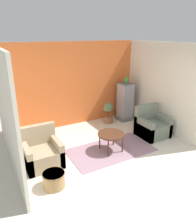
{
  "coord_description": "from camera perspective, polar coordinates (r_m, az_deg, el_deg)",
  "views": [
    {
      "loc": [
        -2.6,
        -3.09,
        2.88
      ],
      "look_at": [
        0.0,
        1.6,
        0.93
      ],
      "focal_mm": 35.0,
      "sensor_mm": 36.0,
      "label": 1
    }
  ],
  "objects": [
    {
      "name": "wall_back_accent",
      "position": [
        7.01,
        -6.52,
        7.05
      ],
      "size": [
        4.49,
        0.06,
        2.65
      ],
      "color": "orange",
      "rests_on": "ground_plane"
    },
    {
      "name": "ground_plane",
      "position": [
        4.96,
        9.36,
        -15.79
      ],
      "size": [
        20.0,
        20.0,
        0.0
      ],
      "primitive_type": "plane",
      "color": "beige",
      "rests_on": "ground"
    },
    {
      "name": "wicker_basket",
      "position": [
        4.57,
        -11.45,
        -16.86
      ],
      "size": [
        0.45,
        0.45,
        0.32
      ],
      "color": "#A37F51",
      "rests_on": "ground_plane"
    },
    {
      "name": "birdcage",
      "position": [
        7.61,
        7.13,
        2.55
      ],
      "size": [
        0.56,
        0.56,
        1.28
      ],
      "color": "slate",
      "rests_on": "ground_plane"
    },
    {
      "name": "parrot",
      "position": [
        7.42,
        7.37,
        8.24
      ],
      "size": [
        0.11,
        0.19,
        0.23
      ],
      "color": "green",
      "rests_on": "birdcage"
    },
    {
      "name": "armchair_left",
      "position": [
        5.24,
        -14.38,
        -10.4
      ],
      "size": [
        0.81,
        0.77,
        0.89
      ],
      "color": "#9E896B",
      "rests_on": "ground_plane"
    },
    {
      "name": "potted_plant",
      "position": [
        7.31,
        2.71,
        0.18
      ],
      "size": [
        0.34,
        0.31,
        0.71
      ],
      "color": "brown",
      "rests_on": "ground_plane"
    },
    {
      "name": "armchair_right",
      "position": [
        6.63,
        13.88,
        -3.69
      ],
      "size": [
        0.81,
        0.77,
        0.89
      ],
      "color": "slate",
      "rests_on": "ground_plane"
    },
    {
      "name": "wall_left",
      "position": [
        4.96,
        -23.0,
        0.07
      ],
      "size": [
        0.06,
        3.2,
        2.65
      ],
      "color": "beige",
      "rests_on": "ground_plane"
    },
    {
      "name": "wall_right",
      "position": [
        6.9,
        16.4,
        6.16
      ],
      "size": [
        0.06,
        3.2,
        2.65
      ],
      "color": "beige",
      "rests_on": "ground_plane"
    },
    {
      "name": "coffee_table",
      "position": [
        5.57,
        3.45,
        -6.05
      ],
      "size": [
        0.69,
        0.69,
        0.48
      ],
      "color": "#472819",
      "rests_on": "ground_plane"
    },
    {
      "name": "area_rug",
      "position": [
        5.77,
        3.36,
        -9.9
      ],
      "size": [
        2.18,
        1.2,
        0.01
      ],
      "color": "gray",
      "rests_on": "ground_plane"
    }
  ]
}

